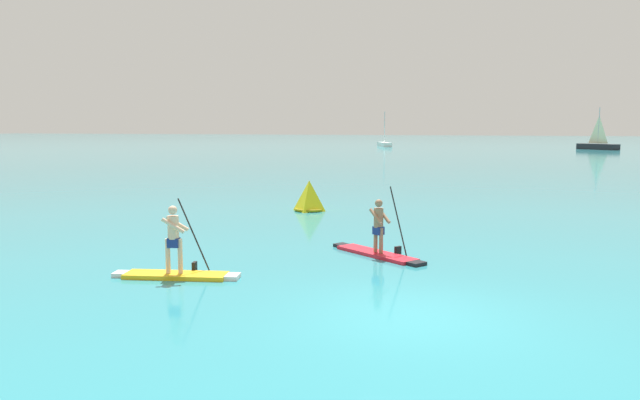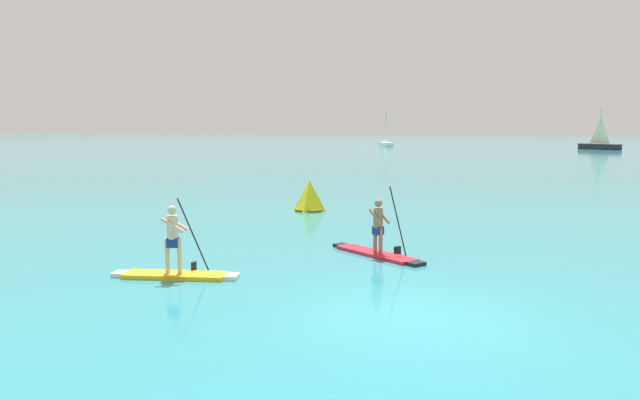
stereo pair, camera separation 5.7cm
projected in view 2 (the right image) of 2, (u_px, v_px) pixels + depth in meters
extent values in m
plane|color=teal|center=(413.00, 316.00, 11.44)|extent=(440.00, 440.00, 0.00)
cube|color=yellow|center=(175.00, 275.00, 14.34)|extent=(2.49, 1.14, 0.10)
cube|color=white|center=(232.00, 277.00, 14.20)|extent=(0.39, 0.51, 0.10)
cube|color=white|center=(120.00, 274.00, 14.47)|extent=(0.38, 0.45, 0.10)
cylinder|color=beige|center=(179.00, 256.00, 14.27)|extent=(0.11, 0.11, 0.82)
cylinder|color=beige|center=(167.00, 256.00, 14.30)|extent=(0.11, 0.11, 0.82)
cube|color=navy|center=(173.00, 243.00, 14.24)|extent=(0.30, 0.27, 0.22)
cylinder|color=beige|center=(172.00, 227.00, 14.20)|extent=(0.26, 0.26, 0.54)
sphere|color=beige|center=(172.00, 210.00, 14.15)|extent=(0.21, 0.21, 0.21)
cylinder|color=beige|center=(177.00, 223.00, 14.34)|extent=(0.55, 0.21, 0.38)
cylinder|color=beige|center=(172.00, 226.00, 14.04)|extent=(0.55, 0.21, 0.38)
cylinder|color=black|center=(193.00, 235.00, 14.62)|extent=(0.74, 0.19, 1.76)
cube|color=black|center=(194.00, 268.00, 14.72)|extent=(0.12, 0.21, 0.32)
cube|color=red|center=(376.00, 254.00, 16.76)|extent=(2.55, 2.05, 0.09)
cube|color=black|center=(416.00, 264.00, 15.57)|extent=(0.52, 0.55, 0.09)
cube|color=black|center=(341.00, 245.00, 17.96)|extent=(0.49, 0.49, 0.09)
cylinder|color=#997051|center=(381.00, 241.00, 16.57)|extent=(0.11, 0.11, 0.70)
cylinder|color=#997051|center=(375.00, 239.00, 16.75)|extent=(0.11, 0.11, 0.70)
cube|color=navy|center=(378.00, 230.00, 16.63)|extent=(0.34, 0.33, 0.22)
cylinder|color=#997051|center=(378.00, 218.00, 16.58)|extent=(0.26, 0.26, 0.53)
sphere|color=#997051|center=(378.00, 203.00, 16.54)|extent=(0.21, 0.21, 0.21)
cylinder|color=#997051|center=(384.00, 216.00, 16.63)|extent=(0.45, 0.40, 0.42)
cylinder|color=#997051|center=(375.00, 217.00, 16.45)|extent=(0.45, 0.40, 0.42)
cylinder|color=black|center=(398.00, 221.00, 16.56)|extent=(0.58, 0.43, 1.85)
cube|color=black|center=(397.00, 252.00, 16.67)|extent=(0.18, 0.21, 0.32)
pyramid|color=yellow|center=(310.00, 196.00, 25.50)|extent=(1.05, 1.05, 1.28)
torus|color=olive|center=(310.00, 209.00, 25.57)|extent=(1.25, 1.25, 0.12)
cube|color=white|center=(386.00, 144.00, 105.11)|extent=(3.68, 6.18, 0.70)
cylinder|color=#B2B2B7|center=(386.00, 127.00, 104.75)|extent=(0.12, 0.12, 5.25)
pyramid|color=white|center=(386.00, 130.00, 104.81)|extent=(0.76, 2.69, 4.12)
cube|color=black|center=(599.00, 147.00, 91.41)|extent=(5.71, 5.65, 0.84)
cylinder|color=#B2B2B7|center=(601.00, 126.00, 91.03)|extent=(0.12, 0.12, 5.45)
pyramid|color=beige|center=(600.00, 129.00, 91.09)|extent=(1.68, 2.38, 4.18)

